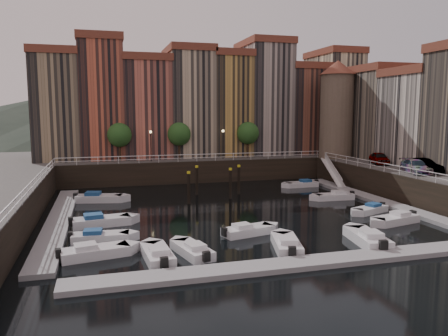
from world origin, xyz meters
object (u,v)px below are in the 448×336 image
object	(u,v)px
gangway	(332,170)
corner_tower	(337,108)
boat_left_2	(100,221)
car_c	(416,167)
boat_left_1	(99,237)
boat_left_0	(93,252)
mooring_pilings	(214,183)
car_b	(426,166)
car_a	(379,159)

from	to	relation	value
gangway	corner_tower	bearing A→B (deg)	57.20
boat_left_2	car_c	world-z (taller)	car_c
boat_left_1	boat_left_2	bearing A→B (deg)	94.97
corner_tower	boat_left_0	xyz separation A→B (m)	(-33.10, -26.25, -9.83)
gangway	mooring_pilings	bearing A→B (deg)	-166.23
car_c	car_b	bearing A→B (deg)	21.59
mooring_pilings	car_c	bearing A→B (deg)	-20.82
car_c	mooring_pilings	bearing A→B (deg)	175.08
gangway	boat_left_1	distance (m)	34.91
car_b	car_c	distance (m)	1.45
corner_tower	mooring_pilings	size ratio (longest dim) A/B	1.94
mooring_pilings	boat_left_0	world-z (taller)	mooring_pilings
corner_tower	mooring_pilings	bearing A→B (deg)	-156.61
corner_tower	boat_left_2	bearing A→B (deg)	-151.30
boat_left_0	car_c	bearing A→B (deg)	5.76
corner_tower	car_b	distance (m)	17.68
mooring_pilings	car_a	bearing A→B (deg)	0.80
boat_left_1	car_c	distance (m)	33.69
gangway	boat_left_2	xyz separation A→B (m)	(-29.78, -13.39, -1.52)
boat_left_1	car_b	distance (m)	35.14
car_a	car_c	size ratio (longest dim) A/B	0.88
gangway	boat_left_1	size ratio (longest dim) A/B	1.85
mooring_pilings	car_c	xyz separation A→B (m)	(20.47, -7.78, 2.07)
car_a	car_c	distance (m)	8.17
mooring_pilings	car_b	bearing A→B (deg)	-19.22
corner_tower	car_a	bearing A→B (deg)	-80.64
mooring_pilings	car_a	xyz separation A→B (m)	(21.61, 0.30, 2.09)
corner_tower	gangway	bearing A→B (deg)	-122.80
gangway	car_a	bearing A→B (deg)	-42.56
corner_tower	gangway	world-z (taller)	corner_tower
gangway	car_b	size ratio (longest dim) A/B	1.77
car_b	car_c	world-z (taller)	car_b
boat_left_2	car_c	bearing A→B (deg)	-5.23
corner_tower	gangway	size ratio (longest dim) A/B	1.66
boat_left_0	boat_left_1	distance (m)	3.69
car_b	car_c	bearing A→B (deg)	-161.15
mooring_pilings	car_a	world-z (taller)	car_a
car_a	car_b	xyz separation A→B (m)	(0.30, -7.94, 0.03)
car_c	corner_tower	bearing A→B (deg)	106.77
corner_tower	boat_left_2	size ratio (longest dim) A/B	2.66
car_b	boat_left_0	bearing A→B (deg)	-151.02
boat_left_0	car_c	xyz separation A→B (m)	(33.35, 9.72, 3.36)
mooring_pilings	boat_left_2	xyz separation A→B (m)	(-12.46, -9.15, -1.26)
boat_left_0	gangway	bearing A→B (deg)	25.27
boat_left_1	car_b	bearing A→B (deg)	15.68
corner_tower	car_c	bearing A→B (deg)	-89.13
gangway	mooring_pilings	xyz separation A→B (m)	(-17.32, -4.24, -0.27)
car_b	boat_left_2	bearing A→B (deg)	-164.33
boat_left_2	car_a	size ratio (longest dim) A/B	1.19
corner_tower	boat_left_1	xyz separation A→B (m)	(-32.72, -22.57, -9.85)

